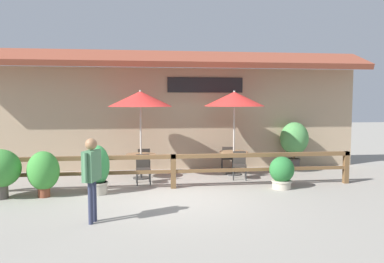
# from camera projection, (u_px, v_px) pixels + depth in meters

# --- Properties ---
(ground_plane) EXTENTS (60.00, 60.00, 0.00)m
(ground_plane) POSITION_uv_depth(u_px,v_px,m) (177.00, 198.00, 9.43)
(ground_plane) COLOR gray
(building_facade) EXTENTS (14.28, 1.49, 4.23)m
(building_facade) POSITION_uv_depth(u_px,v_px,m) (167.00, 109.00, 13.30)
(building_facade) COLOR tan
(building_facade) RESTS_ON ground
(patio_railing) EXTENTS (10.40, 0.14, 0.95)m
(patio_railing) POSITION_uv_depth(u_px,v_px,m) (173.00, 164.00, 10.41)
(patio_railing) COLOR brown
(patio_railing) RESTS_ON ground
(patio_umbrella_near) EXTENTS (1.99, 1.99, 2.77)m
(patio_umbrella_near) POSITION_uv_depth(u_px,v_px,m) (140.00, 99.00, 11.60)
(patio_umbrella_near) COLOR #B7B2A8
(patio_umbrella_near) RESTS_ON ground
(dining_table_near) EXTENTS (0.94, 0.94, 0.77)m
(dining_table_near) POSITION_uv_depth(u_px,v_px,m) (141.00, 159.00, 11.75)
(dining_table_near) COLOR olive
(dining_table_near) RESTS_ON ground
(chair_near_streetside) EXTENTS (0.44, 0.44, 0.86)m
(chair_near_streetside) POSITION_uv_depth(u_px,v_px,m) (143.00, 167.00, 11.04)
(chair_near_streetside) COLOR #332D28
(chair_near_streetside) RESTS_ON ground
(chair_near_wallside) EXTENTS (0.48, 0.48, 0.86)m
(chair_near_wallside) POSITION_uv_depth(u_px,v_px,m) (143.00, 160.00, 12.50)
(chair_near_wallside) COLOR #332D28
(chair_near_wallside) RESTS_ON ground
(patio_umbrella_middle) EXTENTS (1.99, 1.99, 2.77)m
(patio_umbrella_middle) POSITION_uv_depth(u_px,v_px,m) (234.00, 99.00, 12.20)
(patio_umbrella_middle) COLOR #B7B2A8
(patio_umbrella_middle) RESTS_ON ground
(dining_table_middle) EXTENTS (0.94, 0.94, 0.77)m
(dining_table_middle) POSITION_uv_depth(u_px,v_px,m) (234.00, 156.00, 12.35)
(dining_table_middle) COLOR olive
(dining_table_middle) RESTS_ON ground
(chair_middle_streetside) EXTENTS (0.50, 0.50, 0.86)m
(chair_middle_streetside) POSITION_uv_depth(u_px,v_px,m) (240.00, 164.00, 11.69)
(chair_middle_streetside) COLOR #332D28
(chair_middle_streetside) RESTS_ON ground
(chair_middle_wallside) EXTENTS (0.48, 0.48, 0.86)m
(chair_middle_wallside) POSITION_uv_depth(u_px,v_px,m) (228.00, 157.00, 13.04)
(chair_middle_wallside) COLOR #332D28
(chair_middle_wallside) RESTS_ON ground
(potted_plant_entrance_palm) EXTENTS (0.80, 0.72, 1.17)m
(potted_plant_entrance_palm) POSITION_uv_depth(u_px,v_px,m) (43.00, 172.00, 9.47)
(potted_plant_entrance_palm) COLOR brown
(potted_plant_entrance_palm) RESTS_ON ground
(potted_plant_broad_leaf) EXTENTS (1.02, 0.92, 1.25)m
(potted_plant_broad_leaf) POSITION_uv_depth(u_px,v_px,m) (0.00, 170.00, 9.30)
(potted_plant_broad_leaf) COLOR #564C47
(potted_plant_broad_leaf) RESTS_ON ground
(potted_plant_tall_tropical) EXTENTS (0.62, 0.56, 1.29)m
(potted_plant_tall_tropical) POSITION_uv_depth(u_px,v_px,m) (98.00, 170.00, 9.76)
(potted_plant_tall_tropical) COLOR #B7AD99
(potted_plant_tall_tropical) RESTS_ON ground
(potted_plant_small_flowering) EXTENTS (0.69, 0.62, 0.90)m
(potted_plant_small_flowering) POSITION_uv_depth(u_px,v_px,m) (282.00, 172.00, 10.39)
(potted_plant_small_flowering) COLOR #B7AD99
(potted_plant_small_flowering) RESTS_ON ground
(potted_plant_corner_fern) EXTENTS (1.02, 0.91, 1.68)m
(potted_plant_corner_fern) POSITION_uv_depth(u_px,v_px,m) (294.00, 140.00, 13.43)
(potted_plant_corner_fern) COLOR #564C47
(potted_plant_corner_fern) RESTS_ON ground
(pedestrian) EXTENTS (0.34, 0.57, 1.71)m
(pedestrian) POSITION_uv_depth(u_px,v_px,m) (92.00, 169.00, 7.42)
(pedestrian) COLOR #2D334C
(pedestrian) RESTS_ON ground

